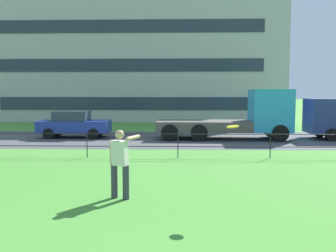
{
  "coord_description": "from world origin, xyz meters",
  "views": [
    {
      "loc": [
        0.07,
        -1.82,
        2.57
      ],
      "look_at": [
        -0.3,
        9.79,
        1.52
      ],
      "focal_mm": 39.52,
      "sensor_mm": 36.0,
      "label": 1
    }
  ],
  "objects_px": {
    "flatbed_truck_left": "(243,117)",
    "frisbee": "(233,127)",
    "person_thrower": "(120,162)",
    "car_blue_center": "(74,124)",
    "apartment_building_background": "(137,51)"
  },
  "relations": [
    {
      "from": "frisbee",
      "to": "flatbed_truck_left",
      "type": "height_order",
      "value": "flatbed_truck_left"
    },
    {
      "from": "apartment_building_background",
      "to": "car_blue_center",
      "type": "bearing_deg",
      "value": -96.15
    },
    {
      "from": "car_blue_center",
      "to": "apartment_building_background",
      "type": "relative_size",
      "value": 0.15
    },
    {
      "from": "frisbee",
      "to": "flatbed_truck_left",
      "type": "xyz_separation_m",
      "value": [
        2.34,
        12.48,
        -0.62
      ]
    },
    {
      "from": "flatbed_truck_left",
      "to": "apartment_building_background",
      "type": "height_order",
      "value": "apartment_building_background"
    },
    {
      "from": "person_thrower",
      "to": "flatbed_truck_left",
      "type": "height_order",
      "value": "flatbed_truck_left"
    },
    {
      "from": "flatbed_truck_left",
      "to": "apartment_building_background",
      "type": "distance_m",
      "value": 19.48
    },
    {
      "from": "car_blue_center",
      "to": "apartment_building_background",
      "type": "height_order",
      "value": "apartment_building_background"
    },
    {
      "from": "frisbee",
      "to": "flatbed_truck_left",
      "type": "distance_m",
      "value": 12.71
    },
    {
      "from": "flatbed_truck_left",
      "to": "frisbee",
      "type": "bearing_deg",
      "value": -100.63
    },
    {
      "from": "frisbee",
      "to": "flatbed_truck_left",
      "type": "bearing_deg",
      "value": 79.37
    },
    {
      "from": "person_thrower",
      "to": "flatbed_truck_left",
      "type": "distance_m",
      "value": 12.73
    },
    {
      "from": "frisbee",
      "to": "car_blue_center",
      "type": "distance_m",
      "value": 14.82
    },
    {
      "from": "apartment_building_background",
      "to": "frisbee",
      "type": "bearing_deg",
      "value": -79.53
    },
    {
      "from": "frisbee",
      "to": "apartment_building_background",
      "type": "bearing_deg",
      "value": 100.47
    }
  ]
}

